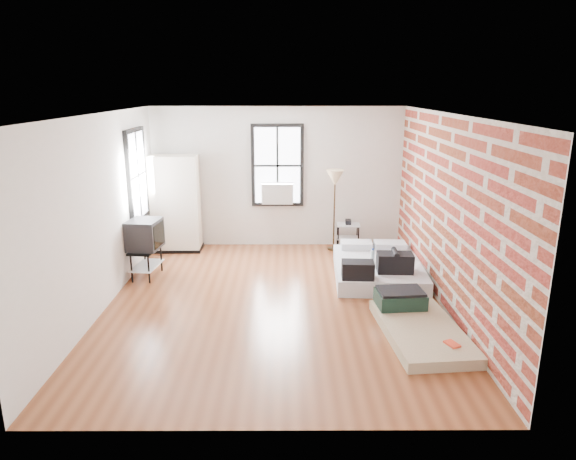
{
  "coord_description": "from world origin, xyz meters",
  "views": [
    {
      "loc": [
        0.18,
        -7.19,
        3.16
      ],
      "look_at": [
        0.2,
        0.3,
        1.06
      ],
      "focal_mm": 32.0,
      "sensor_mm": 36.0,
      "label": 1
    }
  ],
  "objects_px": {
    "mattress_bare": "(416,323)",
    "side_table": "(348,229)",
    "floor_lamp": "(335,182)",
    "tv_stand": "(145,236)",
    "wardrobe": "(176,204)",
    "mattress_main": "(378,267)"
  },
  "relations": [
    {
      "from": "mattress_bare",
      "to": "side_table",
      "type": "xyz_separation_m",
      "value": [
        -0.5,
        3.65,
        0.28
      ]
    },
    {
      "from": "floor_lamp",
      "to": "tv_stand",
      "type": "distance_m",
      "value": 3.73
    },
    {
      "from": "wardrobe",
      "to": "floor_lamp",
      "type": "bearing_deg",
      "value": -0.6
    },
    {
      "from": "mattress_bare",
      "to": "tv_stand",
      "type": "xyz_separation_m",
      "value": [
        -4.13,
        2.06,
        0.6
      ]
    },
    {
      "from": "mattress_main",
      "to": "floor_lamp",
      "type": "relative_size",
      "value": 1.27
    },
    {
      "from": "mattress_main",
      "to": "tv_stand",
      "type": "distance_m",
      "value": 4.0
    },
    {
      "from": "mattress_bare",
      "to": "wardrobe",
      "type": "relative_size",
      "value": 0.99
    },
    {
      "from": "mattress_bare",
      "to": "floor_lamp",
      "type": "relative_size",
      "value": 1.17
    },
    {
      "from": "side_table",
      "to": "floor_lamp",
      "type": "distance_m",
      "value": 1.02
    },
    {
      "from": "mattress_main",
      "to": "wardrobe",
      "type": "relative_size",
      "value": 1.08
    },
    {
      "from": "side_table",
      "to": "mattress_main",
      "type": "bearing_deg",
      "value": -78.48
    },
    {
      "from": "wardrobe",
      "to": "tv_stand",
      "type": "distance_m",
      "value": 1.55
    },
    {
      "from": "side_table",
      "to": "mattress_bare",
      "type": "bearing_deg",
      "value": -82.2
    },
    {
      "from": "wardrobe",
      "to": "floor_lamp",
      "type": "xyz_separation_m",
      "value": [
        3.12,
        0.0,
        0.43
      ]
    },
    {
      "from": "wardrobe",
      "to": "side_table",
      "type": "relative_size",
      "value": 3.16
    },
    {
      "from": "tv_stand",
      "to": "floor_lamp",
      "type": "bearing_deg",
      "value": 30.9
    },
    {
      "from": "side_table",
      "to": "tv_stand",
      "type": "distance_m",
      "value": 3.98
    },
    {
      "from": "wardrobe",
      "to": "mattress_main",
      "type": "bearing_deg",
      "value": -23.02
    },
    {
      "from": "wardrobe",
      "to": "side_table",
      "type": "bearing_deg",
      "value": 0.58
    },
    {
      "from": "floor_lamp",
      "to": "wardrobe",
      "type": "bearing_deg",
      "value": 180.0
    },
    {
      "from": "side_table",
      "to": "tv_stand",
      "type": "bearing_deg",
      "value": -156.31
    },
    {
      "from": "mattress_main",
      "to": "wardrobe",
      "type": "bearing_deg",
      "value": 160.55
    }
  ]
}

